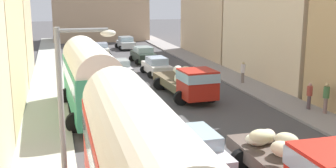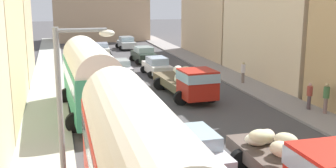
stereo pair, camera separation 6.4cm
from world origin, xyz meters
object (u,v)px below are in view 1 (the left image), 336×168
at_px(cargo_truck_0, 307,167).
at_px(pedestrian_2, 326,97).
at_px(car_6, 101,50).
at_px(pedestrian_1, 309,95).
at_px(car_2, 126,43).
at_px(pedestrian_0, 243,72).
at_px(streetlamp_near, 70,110).
at_px(cargo_truck_1, 188,82).
at_px(car_5, 119,69).
at_px(car_4, 195,150).
at_px(parked_bus_1, 90,76).
at_px(car_1, 143,55).
at_px(parked_bus_0, 139,164).
at_px(car_0, 157,66).

bearing_deg(cargo_truck_0, pedestrian_2, 51.25).
xyz_separation_m(car_6, pedestrian_1, (9.43, -24.32, 0.19)).
bearing_deg(car_2, pedestrian_1, -79.28).
relative_size(cargo_truck_0, pedestrian_0, 3.82).
bearing_deg(streetlamp_near, cargo_truck_1, 59.50).
xyz_separation_m(car_5, pedestrian_0, (8.69, -4.73, 0.21)).
bearing_deg(pedestrian_2, car_4, -152.18).
bearing_deg(parked_bus_1, pedestrian_0, 23.31).
height_order(cargo_truck_1, pedestrian_2, cargo_truck_1).
xyz_separation_m(car_6, pedestrian_2, (9.80, -25.35, 0.31)).
relative_size(cargo_truck_1, pedestrian_1, 4.38).
distance_m(parked_bus_1, car_1, 18.29).
bearing_deg(car_5, car_1, 63.95).
height_order(parked_bus_1, car_2, parked_bus_1).
bearing_deg(car_6, pedestrian_2, -68.86).
relative_size(car_2, car_5, 1.07).
distance_m(cargo_truck_1, pedestrian_2, 8.49).
height_order(parked_bus_0, pedestrian_2, parked_bus_0).
xyz_separation_m(parked_bus_0, car_5, (2.95, 22.82, -1.57)).
xyz_separation_m(car_1, pedestrian_2, (6.15, -20.66, 0.29)).
bearing_deg(car_0, streetlamp_near, -109.76).
distance_m(cargo_truck_1, car_1, 14.98).
height_order(cargo_truck_0, pedestrian_0, cargo_truck_0).
bearing_deg(car_2, car_6, -121.81).
relative_size(parked_bus_1, car_6, 2.41).
height_order(car_5, car_6, car_6).
bearing_deg(cargo_truck_1, pedestrian_0, 30.13).
height_order(car_1, car_5, car_1).
xyz_separation_m(cargo_truck_1, streetlamp_near, (-7.98, -13.54, 2.40)).
bearing_deg(car_1, pedestrian_1, -73.61).
bearing_deg(cargo_truck_0, parked_bus_1, 116.12).
bearing_deg(pedestrian_2, car_1, 106.59).
bearing_deg(parked_bus_1, car_2, 76.40).
height_order(car_2, streetlamp_near, streetlamp_near).
xyz_separation_m(cargo_truck_1, car_0, (-0.08, 8.44, -0.40)).
bearing_deg(car_5, cargo_truck_0, -82.68).
height_order(parked_bus_1, car_5, parked_bus_1).
height_order(cargo_truck_1, car_6, cargo_truck_1).
xyz_separation_m(parked_bus_0, pedestrian_0, (11.64, 18.10, -1.35)).
distance_m(car_2, car_6, 7.01).
bearing_deg(parked_bus_1, pedestrian_1, -12.07).
xyz_separation_m(car_2, car_5, (-3.54, -17.79, 0.01)).
height_order(cargo_truck_0, car_4, cargo_truck_0).
height_order(car_5, pedestrian_0, pedestrian_0).
bearing_deg(parked_bus_0, cargo_truck_1, 67.23).
bearing_deg(parked_bus_1, car_6, 82.14).
bearing_deg(parked_bus_0, streetlamp_near, 139.22).
height_order(car_0, car_5, car_5).
height_order(car_6, pedestrian_0, pedestrian_0).
bearing_deg(car_6, parked_bus_0, -94.61).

